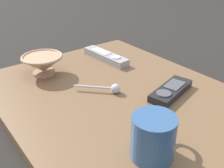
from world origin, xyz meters
TOP-DOWN VIEW (x-y plane):
  - ground_plane at (0.00, 0.00)m, footprint 6.00×6.00m
  - table at (0.00, 0.00)m, footprint 0.57×0.68m
  - cereal_bowl at (-0.10, 0.22)m, footprint 0.12×0.12m
  - coffee_mug at (-0.09, -0.24)m, footprint 0.11×0.08m
  - teaspoon at (-0.01, 0.00)m, footprint 0.10×0.10m
  - tv_remote_near at (0.11, -0.10)m, footprint 0.16×0.09m
  - tv_remote_far at (0.12, 0.20)m, footprint 0.06×0.19m

SIDE VIEW (x-z plane):
  - ground_plane at x=0.00m, z-range 0.00..0.00m
  - table at x=0.00m, z-range 0.00..0.03m
  - tv_remote_near at x=0.11m, z-range 0.03..0.05m
  - tv_remote_far at x=0.12m, z-range 0.03..0.06m
  - teaspoon at x=-0.01m, z-range 0.03..0.06m
  - cereal_bowl at x=-0.10m, z-range 0.04..0.10m
  - coffee_mug at x=-0.09m, z-range 0.03..0.12m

